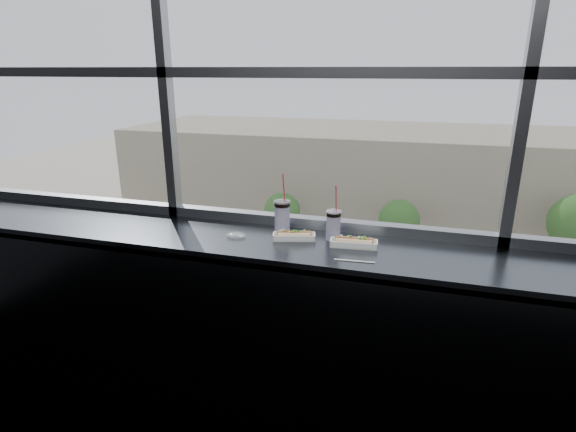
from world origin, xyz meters
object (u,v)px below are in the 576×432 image
(soda_cup_left, at_px, (282,215))
(car_near_a, at_px, (152,302))
(car_near_d, at_px, (513,359))
(tree_left, at_px, (282,211))
(soda_cup_right, at_px, (333,224))
(pedestrian_d, at_px, (547,256))
(hotdog_tray_left, at_px, (294,236))
(hotdog_tray_right, at_px, (354,242))
(car_near_c, at_px, (422,345))
(wrapper, at_px, (236,235))
(car_far_a, at_px, (235,251))
(car_far_b, at_px, (446,274))
(tree_center, at_px, (399,220))
(loose_straw, at_px, (354,261))
(car_near_b, at_px, (284,324))
(pedestrian_b, at_px, (401,247))

(soda_cup_left, height_order, car_near_a, soda_cup_left)
(car_near_d, bearing_deg, tree_left, 44.97)
(soda_cup_right, relative_size, pedestrian_d, 0.14)
(hotdog_tray_left, bearing_deg, hotdog_tray_right, -17.40)
(soda_cup_right, distance_m, tree_left, 30.97)
(car_near_a, relative_size, car_near_c, 1.03)
(hotdog_tray_right, height_order, wrapper, hotdog_tray_right)
(hotdog_tray_right, height_order, car_far_a, hotdog_tray_right)
(car_near_c, xyz_separation_m, car_far_b, (1.35, 8.00, 0.04))
(hotdog_tray_left, bearing_deg, soda_cup_right, 1.64)
(car_near_c, distance_m, tree_center, 12.28)
(car_near_d, bearing_deg, loose_straw, 158.56)
(car_near_c, distance_m, car_far_a, 14.81)
(loose_straw, height_order, tree_center, loose_straw)
(pedestrian_d, bearing_deg, loose_straw, -17.44)
(wrapper, xyz_separation_m, car_near_b, (-4.63, 16.29, -11.04))
(hotdog_tray_left, xyz_separation_m, car_near_a, (-12.36, 16.24, -10.98))
(loose_straw, distance_m, car_far_b, 26.91)
(hotdog_tray_right, height_order, pedestrian_b, hotdog_tray_right)
(soda_cup_left, bearing_deg, car_near_c, 84.00)
(soda_cup_left, relative_size, loose_straw, 1.78)
(wrapper, xyz_separation_m, tree_left, (-8.36, 28.29, -9.19))
(pedestrian_b, bearing_deg, car_far_a, -69.87)
(car_near_b, bearing_deg, car_near_a, 94.80)
(wrapper, relative_size, car_far_b, 0.02)
(soda_cup_right, xyz_separation_m, car_near_d, (5.16, 16.17, -11.07))
(soda_cup_right, bearing_deg, hotdog_tray_right, -30.64)
(soda_cup_right, distance_m, wrapper, 0.56)
(pedestrian_d, relative_size, tree_center, 0.51)
(pedestrian_d, bearing_deg, car_near_b, -48.63)
(car_near_c, distance_m, car_far_b, 8.11)
(car_near_c, xyz_separation_m, tree_left, (-10.28, 12.00, 1.81))
(car_near_a, bearing_deg, soda_cup_right, -149.34)
(car_near_c, bearing_deg, car_far_b, -4.00)
(car_near_b, xyz_separation_m, car_far_a, (-5.91, 8.00, -0.03))
(car_near_b, height_order, car_far_a, car_near_b)
(car_far_b, bearing_deg, car_near_c, 171.99)
(car_near_b, height_order, tree_center, tree_center)
(hotdog_tray_right, xyz_separation_m, soda_cup_right, (-0.13, 0.08, 0.07))
(wrapper, relative_size, pedestrian_d, 0.05)
(car_far_a, relative_size, pedestrian_b, 2.98)
(car_near_d, height_order, car_near_a, car_near_a)
(tree_left, bearing_deg, hotdog_tray_left, -72.89)
(wrapper, bearing_deg, soda_cup_left, 34.99)
(hotdog_tray_left, distance_m, tree_left, 30.95)
(car_far_a, height_order, car_far_b, car_far_b)
(hotdog_tray_right, relative_size, car_near_c, 0.04)
(hotdog_tray_left, relative_size, car_far_a, 0.04)
(car_far_b, bearing_deg, soda_cup_right, 175.14)
(car_near_d, relative_size, car_far_b, 0.98)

